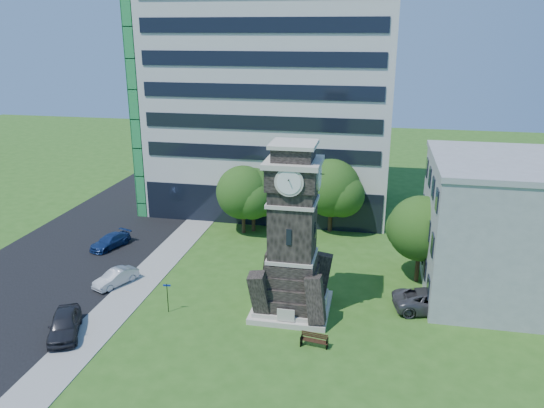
% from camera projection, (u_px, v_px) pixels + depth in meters
% --- Properties ---
extents(ground, '(160.00, 160.00, 0.00)m').
position_uv_depth(ground, '(244.00, 319.00, 36.90)').
color(ground, '#2E5B1A').
rests_on(ground, ground).
extents(sidewalk, '(3.00, 70.00, 0.06)m').
position_uv_depth(sidewalk, '(147.00, 276.00, 43.34)').
color(sidewalk, gray).
rests_on(sidewalk, ground).
extents(street, '(14.00, 80.00, 0.02)m').
position_uv_depth(street, '(54.00, 267.00, 44.96)').
color(street, black).
rests_on(street, ground).
extents(clock_tower, '(5.40, 5.40, 12.22)m').
position_uv_depth(clock_tower, '(292.00, 241.00, 36.54)').
color(clock_tower, beige).
rests_on(clock_tower, ground).
extents(office_tall, '(26.20, 15.11, 28.60)m').
position_uv_depth(office_tall, '(273.00, 78.00, 57.12)').
color(office_tall, silver).
rests_on(office_tall, ground).
extents(office_low, '(15.20, 12.20, 10.40)m').
position_uv_depth(office_low, '(533.00, 230.00, 38.94)').
color(office_low, '#A1A3A6').
rests_on(office_low, ground).
extents(car_street_south, '(3.58, 4.93, 1.56)m').
position_uv_depth(car_street_south, '(65.00, 324.00, 34.77)').
color(car_street_south, '#222228').
rests_on(car_street_south, ground).
extents(car_street_mid, '(2.74, 3.91, 1.22)m').
position_uv_depth(car_street_mid, '(116.00, 278.00, 41.69)').
color(car_street_mid, '#A2A5A9').
rests_on(car_street_mid, ground).
extents(car_street_north, '(2.97, 4.50, 1.21)m').
position_uv_depth(car_street_north, '(110.00, 241.00, 48.91)').
color(car_street_north, navy).
rests_on(car_street_north, ground).
extents(car_east_lot, '(6.06, 3.65, 1.57)m').
position_uv_depth(car_east_lot, '(433.00, 301.00, 37.81)').
color(car_east_lot, '#454549').
rests_on(car_east_lot, ground).
extents(park_bench, '(1.75, 0.47, 0.90)m').
position_uv_depth(park_bench, '(314.00, 340.00, 33.60)').
color(park_bench, black).
rests_on(park_bench, ground).
extents(street_sign, '(0.53, 0.05, 2.23)m').
position_uv_depth(street_sign, '(167.00, 294.00, 37.43)').
color(street_sign, black).
rests_on(street_sign, ground).
extents(tree_nw, '(5.76, 5.24, 6.79)m').
position_uv_depth(tree_nw, '(244.00, 194.00, 51.44)').
color(tree_nw, '#332114').
rests_on(tree_nw, ground).
extents(tree_nc, '(5.25, 4.77, 6.46)m').
position_uv_depth(tree_nc, '(254.00, 194.00, 51.91)').
color(tree_nc, '#332114').
rests_on(tree_nc, ground).
extents(tree_ne, '(6.32, 5.75, 7.39)m').
position_uv_depth(tree_ne, '(332.00, 190.00, 51.74)').
color(tree_ne, '#332114').
rests_on(tree_ne, ground).
extents(tree_east, '(5.64, 5.13, 7.07)m').
position_uv_depth(tree_east, '(422.00, 231.00, 41.18)').
color(tree_east, '#332114').
rests_on(tree_east, ground).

